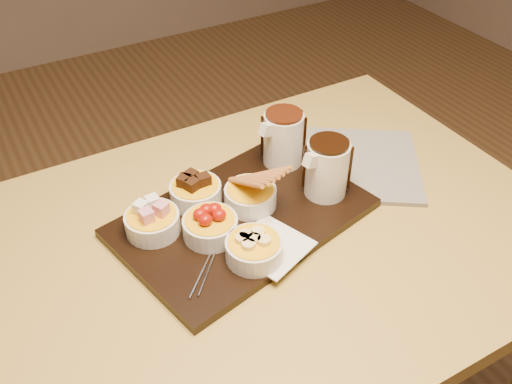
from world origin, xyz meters
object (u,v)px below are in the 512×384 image
newspaper (342,163)px  bowl_strawberries (210,227)px  serving_board (242,218)px  dining_table (245,276)px  pitcher_milk_chocolate (283,139)px  pitcher_dark_chocolate (327,169)px

newspaper → bowl_strawberries: bearing=-134.0°
serving_board → dining_table: bearing=-128.0°
bowl_strawberries → pitcher_milk_chocolate: (0.23, 0.13, 0.04)m
pitcher_milk_chocolate → newspaper: (0.12, -0.05, -0.07)m
serving_board → newspaper: 0.28m
serving_board → pitcher_milk_chocolate: 0.20m
bowl_strawberries → newspaper: (0.35, 0.08, -0.03)m
dining_table → bowl_strawberries: (-0.06, 0.02, 0.14)m
dining_table → bowl_strawberries: 0.15m
dining_table → newspaper: (0.29, 0.10, 0.10)m
serving_board → bowl_strawberries: size_ratio=4.60×
pitcher_milk_chocolate → newspaper: 0.15m
newspaper → serving_board: bearing=-135.2°
pitcher_dark_chocolate → serving_board: bearing=160.0°
serving_board → bowl_strawberries: (-0.08, -0.02, 0.03)m
dining_table → serving_board: 0.12m
serving_board → pitcher_dark_chocolate: size_ratio=4.06×
bowl_strawberries → newspaper: bowl_strawberries is taller
pitcher_milk_chocolate → dining_table: bearing=-151.9°
bowl_strawberries → newspaper: size_ratio=0.31×
serving_board → newspaper: (0.27, 0.05, -0.00)m
dining_table → newspaper: bearing=18.6°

